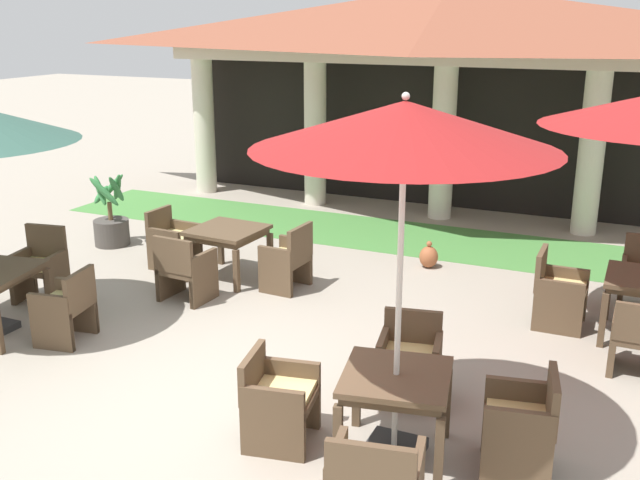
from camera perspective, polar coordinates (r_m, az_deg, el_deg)
The scene contains 17 objects.
ground_plane at distance 7.04m, azimuth -7.41°, elevation -12.88°, with size 60.00×60.00×0.00m, color #9E9384.
background_pavilion at distance 13.04m, azimuth 9.98°, elevation 15.02°, with size 11.01×3.10×3.94m.
lawn_strip at distance 12.06m, azimuth 7.38°, elevation 0.13°, with size 12.81×1.86×0.01m, color #47843D.
patio_chair_near_foreground_west at distance 8.99m, azimuth 17.94°, elevation -3.84°, with size 0.56×0.59×0.89m.
patio_table_mid_left at distance 6.06m, azimuth 5.90°, elevation -11.17°, with size 1.00×1.00×0.75m.
patio_umbrella_mid_left at distance 5.40m, azimuth 6.57°, elevation 8.47°, with size 2.28×2.28×2.97m.
patio_chair_mid_left_north at distance 7.05m, azimuth 6.96°, elevation -9.16°, with size 0.65×0.60×0.82m.
patio_chair_mid_left_east at distance 6.14m, azimuth 15.36°, elevation -13.71°, with size 0.63×0.65×0.87m.
patio_chair_mid_left_west at distance 6.36m, azimuth -3.30°, elevation -12.21°, with size 0.65×0.68×0.79m.
patio_table_mid_right at distance 10.12m, azimuth -7.19°, elevation 0.37°, with size 0.96×0.96×0.71m.
patio_chair_mid_right_west at distance 10.74m, azimuth -11.34°, elevation -0.05°, with size 0.61×0.58×0.84m.
patio_chair_mid_right_east at distance 9.68m, azimuth -2.47°, elevation -1.53°, with size 0.53×0.63×0.89m.
patio_chair_mid_right_south at distance 9.45m, azimuth -10.44°, elevation -2.28°, with size 0.63×0.58×0.87m.
patio_chair_far_back_north at distance 9.95m, azimuth -20.81°, elevation -2.03°, with size 0.64×0.58×0.94m.
patio_chair_far_back_east at distance 8.62m, azimuth -19.04°, elevation -4.94°, with size 0.59×0.65×0.83m.
potted_palm_left_edge at distance 12.01m, azimuth -15.85°, elevation 1.23°, with size 0.61×0.63×1.17m.
terracotta_urn at distance 10.68m, azimuth 8.41°, elevation -1.28°, with size 0.27×0.27×0.39m.
Camera 1 is at (3.29, -5.14, 3.50)m, focal length 41.34 mm.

